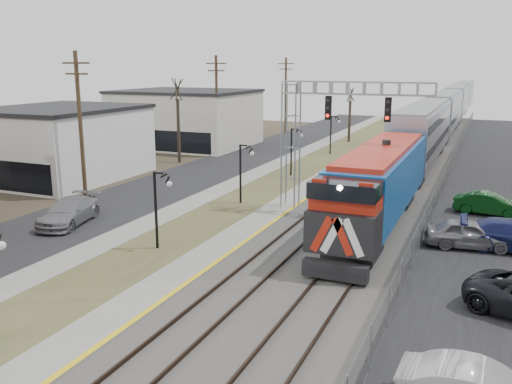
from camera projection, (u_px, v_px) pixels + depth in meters
The scene contains 18 objects.
street_west at pixel (195, 175), 45.49m from camera, with size 7.00×120.00×0.04m, color black.
sidewalk at pixel (243, 179), 43.75m from camera, with size 2.00×120.00×0.08m, color gray.
grass_median at pixel (278, 183), 42.60m from camera, with size 4.00×120.00×0.06m, color #464B28.
platform at pixel (315, 185), 41.42m from camera, with size 2.00×120.00×0.24m, color gray.
ballast_bed at pixel (380, 191), 39.50m from camera, with size 8.00×120.00×0.20m, color #595651.
platform_edge at pixel (326, 184), 41.05m from camera, with size 0.24×120.00×0.01m, color gold.
track_near at pixel (353, 186), 40.23m from camera, with size 1.58×120.00×0.15m.
track_far at pixel (401, 191), 38.88m from camera, with size 1.58×120.00×0.15m.
train at pixel (447, 112), 72.10m from camera, with size 3.00×108.65×5.33m.
signal_gantry at pixel (317, 124), 33.05m from camera, with size 9.00×1.07×8.15m.
lampposts at pixel (159, 210), 27.20m from camera, with size 0.14×62.14×4.00m.
utility_poles at pixel (81, 127), 36.56m from camera, with size 0.28×80.28×10.00m.
fence at pixel (441, 187), 37.72m from camera, with size 0.04×120.00×1.60m, color gray.
buildings_west at pixel (3, 152), 38.81m from camera, with size 14.00×67.00×7.00m.
bare_trees at pixel (204, 137), 48.81m from camera, with size 12.30×42.30×5.95m.
car_lot_e at pixel (469, 235), 27.33m from camera, with size 1.73×4.31×1.47m, color gray.
car_lot_f at pixel (489, 204), 33.42m from camera, with size 1.44×4.13×1.36m, color #0C3F13.
car_street_b at pixel (69, 212), 31.46m from camera, with size 2.05×5.05×1.47m, color gray.
Camera 1 is at (10.87, -3.91, 9.12)m, focal length 38.00 mm.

